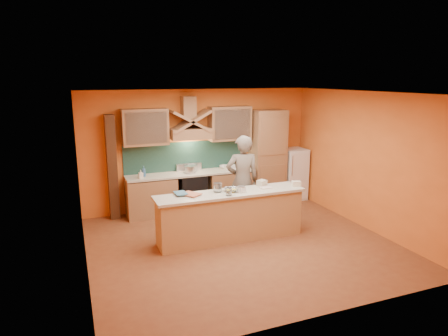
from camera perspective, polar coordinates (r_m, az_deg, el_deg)
name	(u,v)px	position (r m, az deg, el deg)	size (l,w,h in m)	color
floor	(241,244)	(7.65, 2.48, -10.80)	(5.50, 5.00, 0.01)	brown
ceiling	(243,93)	(7.01, 2.70, 10.65)	(5.50, 5.00, 0.01)	white
wall_back	(200,149)	(9.50, -3.50, 2.73)	(5.50, 0.02, 2.80)	orange
wall_front	(323,216)	(5.11, 14.01, -6.62)	(5.50, 0.02, 2.80)	orange
wall_left	(81,187)	(6.62, -19.78, -2.51)	(0.02, 5.00, 2.80)	orange
wall_right	(365,161)	(8.66, 19.49, 1.02)	(0.02, 5.00, 2.80)	orange
base_cabinet_left	(151,197)	(9.14, -10.33, -4.12)	(1.10, 0.60, 0.86)	#9E6D48
base_cabinet_right	(230,189)	(9.65, 0.81, -2.99)	(1.10, 0.60, 0.86)	#9E6D48
counter_top	(192,173)	(9.23, -4.66, -0.76)	(3.00, 0.62, 0.04)	beige
stove	(192,192)	(9.35, -4.61, -3.44)	(0.60, 0.58, 0.90)	black
backsplash	(188,156)	(9.42, -5.20, 1.69)	(3.00, 0.03, 0.70)	#1B3D35
range_hood	(190,133)	(9.11, -4.86, 4.95)	(0.92, 0.50, 0.24)	#9E6D48
hood_chimney	(188,107)	(9.14, -5.10, 8.63)	(0.30, 0.30, 0.50)	#9E6D48
upper_cabinet_left	(145,127)	(8.93, -11.21, 5.75)	(1.00, 0.35, 0.80)	#9E6D48
upper_cabinet_right	(230,123)	(9.48, 0.83, 6.40)	(1.00, 0.35, 0.80)	#9E6D48
pantry_column	(267,157)	(9.89, 6.20, 1.62)	(0.80, 0.60, 2.30)	#9E6D48
fridge	(293,174)	(10.36, 9.82, -0.82)	(0.58, 0.60, 1.30)	white
trim_column_left	(112,167)	(9.00, -15.70, 0.07)	(0.20, 0.30, 2.30)	#472816
island_body	(230,217)	(7.71, 0.92, -7.08)	(2.80, 0.55, 0.88)	tan
island_top	(230,193)	(7.56, 0.93, -3.66)	(2.90, 0.62, 0.05)	beige
person	(242,181)	(8.33, 2.64, -1.83)	(0.70, 0.46, 1.92)	#70665B
pot_large	(190,170)	(9.18, -4.91, -0.32)	(0.24, 0.24, 0.16)	silver
pot_small	(193,169)	(9.32, -4.47, -0.13)	(0.19, 0.19, 0.16)	silver
soap_bottle_a	(141,174)	(8.83, -11.81, -0.86)	(0.09, 0.09, 0.19)	white
soap_bottle_b	(144,171)	(8.97, -11.40, -0.46)	(0.09, 0.09, 0.24)	#325C8B
bowl_back	(224,167)	(9.61, 0.01, 0.17)	(0.22, 0.22, 0.07)	silver
dish_rack	(231,168)	(9.47, 0.95, 0.07)	(0.28, 0.22, 0.10)	silver
book_lower	(186,196)	(7.29, -5.42, -4.00)	(0.26, 0.35, 0.03)	#C06544
book_upper	(175,194)	(7.38, -7.00, -3.69)	(0.21, 0.29, 0.02)	#3B6983
jar_large	(218,187)	(7.54, -0.90, -2.80)	(0.16, 0.16, 0.17)	silver
jar_small	(229,192)	(7.32, 0.70, -3.39)	(0.11, 0.11, 0.15)	silver
kitchen_scale	(241,190)	(7.53, 2.48, -3.10)	(0.13, 0.13, 0.11)	white
mixing_bowl	(231,190)	(7.59, 1.07, -3.12)	(0.28, 0.28, 0.07)	white
cloth	(266,187)	(7.88, 5.97, -2.78)	(0.23, 0.17, 0.02)	beige
grocery_bag_a	(262,183)	(8.00, 5.42, -2.15)	(0.18, 0.14, 0.12)	beige
grocery_bag_b	(296,184)	(8.07, 10.28, -2.22)	(0.17, 0.13, 0.10)	#ECE3C2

